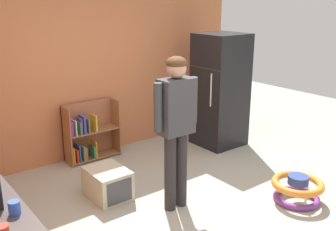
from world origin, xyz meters
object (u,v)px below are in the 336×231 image
at_px(bookshelf, 88,135).
at_px(standing_person, 176,120).
at_px(refrigerator, 220,90).
at_px(blue_cup, 14,208).
at_px(pet_carrier, 108,183).
at_px(baby_walker, 297,189).

relative_size(bookshelf, standing_person, 0.49).
bearing_deg(refrigerator, blue_cup, -154.62).
relative_size(standing_person, pet_carrier, 3.14).
bearing_deg(bookshelf, standing_person, -85.64).
bearing_deg(refrigerator, standing_person, -147.71).
height_order(refrigerator, pet_carrier, refrigerator).
height_order(bookshelf, pet_carrier, bookshelf).
distance_m(standing_person, blue_cup, 2.01).
height_order(refrigerator, standing_person, refrigerator).
bearing_deg(blue_cup, standing_person, 17.90).
distance_m(baby_walker, pet_carrier, 2.24).
relative_size(refrigerator, blue_cup, 18.74).
bearing_deg(baby_walker, blue_cup, 177.16).
xyz_separation_m(pet_carrier, blue_cup, (-1.41, -1.28, 0.77)).
height_order(bookshelf, baby_walker, bookshelf).
distance_m(refrigerator, bookshelf, 2.16).
height_order(bookshelf, standing_person, standing_person).
distance_m(refrigerator, pet_carrier, 2.49).
distance_m(refrigerator, baby_walker, 2.16).
xyz_separation_m(standing_person, blue_cup, (-1.91, -0.62, -0.10)).
bearing_deg(refrigerator, baby_walker, -107.88).
bearing_deg(standing_person, baby_walker, -32.48).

